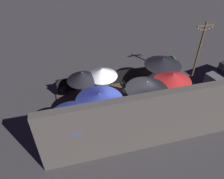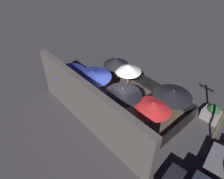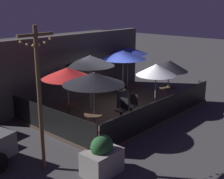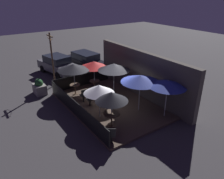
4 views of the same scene
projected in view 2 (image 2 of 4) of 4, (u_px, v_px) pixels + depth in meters
name	position (u px, v px, depth m)	size (l,w,h in m)	color
ground_plane	(123.00, 106.00, 14.22)	(60.00, 60.00, 0.00)	#383538
patio_deck	(123.00, 105.00, 14.18)	(7.51, 4.89, 0.12)	#47382D
building_wall	(89.00, 107.00, 11.82)	(9.11, 0.36, 3.22)	#4C4742
fence_front	(149.00, 84.00, 15.07)	(7.31, 0.05, 0.95)	black
fence_side_left	(172.00, 134.00, 11.70)	(0.05, 4.69, 0.95)	black
patio_umbrella_0	(116.00, 62.00, 14.89)	(1.74, 1.74, 2.02)	#B2B2B7
patio_umbrella_1	(153.00, 106.00, 11.26)	(2.00, 2.00, 2.17)	#B2B2B7
patio_umbrella_2	(173.00, 93.00, 11.93)	(2.18, 2.18, 2.22)	#B2B2B7
patio_umbrella_3	(128.00, 68.00, 14.26)	(1.73, 1.73, 2.01)	#B2B2B7
patio_umbrella_4	(93.00, 74.00, 13.23)	(2.28, 2.28, 2.27)	#B2B2B7
patio_umbrella_5	(123.00, 91.00, 11.86)	(2.14, 2.14, 2.36)	#B2B2B7
patio_umbrella_6	(69.00, 70.00, 13.62)	(2.11, 2.11, 2.24)	#B2B2B7
dining_table_0	(116.00, 75.00, 15.62)	(0.90, 0.90, 0.77)	#4C3828
dining_table_1	(150.00, 124.00, 12.15)	(0.74, 0.74, 0.72)	#4C3828
dining_table_2	(169.00, 112.00, 12.86)	(0.72, 0.72, 0.71)	#4C3828
patio_chair_0	(141.00, 94.00, 14.16)	(0.40, 0.40, 0.93)	black
patio_chair_1	(150.00, 99.00, 13.78)	(0.42, 0.42, 0.95)	black
patio_chair_2	(113.00, 65.00, 16.88)	(0.56, 0.56, 0.94)	black
patron_0	(130.00, 98.00, 13.90)	(0.56, 0.56, 1.16)	#333338
planter_box	(212.00, 114.00, 13.00)	(1.08, 0.76, 1.15)	gray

